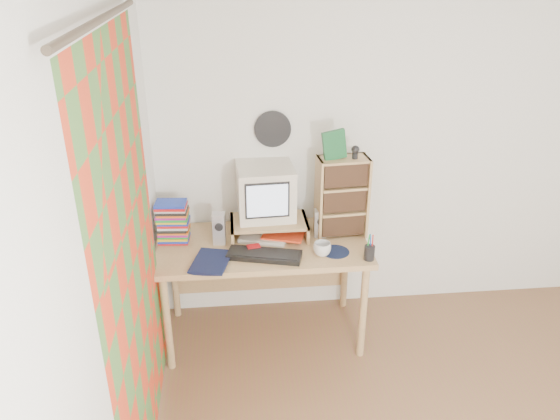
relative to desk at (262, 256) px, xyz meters
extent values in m
plane|color=white|center=(1.03, 0.31, 0.63)|extent=(3.50, 0.00, 3.50)
plane|color=white|center=(-0.72, -1.44, 0.63)|extent=(0.00, 3.50, 3.50)
plane|color=red|center=(-0.68, -0.96, 0.53)|extent=(0.00, 2.20, 2.20)
cylinder|color=black|center=(0.10, 0.29, 0.81)|extent=(0.25, 0.02, 0.25)
cube|color=tan|center=(0.00, -0.06, 0.11)|extent=(1.40, 0.70, 0.04)
cube|color=tan|center=(0.00, 0.27, -0.24)|extent=(1.33, 0.02, 0.41)
cylinder|color=tan|center=(-0.64, -0.35, -0.26)|extent=(0.05, 0.05, 0.71)
cylinder|color=tan|center=(0.64, -0.35, -0.26)|extent=(0.05, 0.05, 0.71)
cylinder|color=tan|center=(-0.64, 0.23, -0.26)|extent=(0.05, 0.05, 0.71)
cylinder|color=tan|center=(0.64, 0.23, -0.26)|extent=(0.05, 0.05, 0.71)
cube|color=tan|center=(-0.20, 0.04, 0.19)|extent=(0.02, 0.30, 0.12)
cube|color=tan|center=(0.30, 0.04, 0.19)|extent=(0.02, 0.30, 0.12)
cube|color=tan|center=(0.05, 0.04, 0.24)|extent=(0.52, 0.30, 0.02)
cube|color=beige|center=(0.03, 0.09, 0.43)|extent=(0.39, 0.39, 0.35)
cube|color=#B2B1B6|center=(-0.29, -0.03, 0.24)|extent=(0.09, 0.09, 0.22)
cube|color=#B2B1B6|center=(0.39, 0.01, 0.23)|extent=(0.08, 0.08, 0.19)
cube|color=black|center=(0.00, -0.25, 0.15)|extent=(0.50, 0.27, 0.03)
cube|color=tan|center=(0.54, 0.03, 0.41)|extent=(0.35, 0.20, 0.55)
imported|color=silver|center=(0.37, -0.26, 0.18)|extent=(0.13, 0.13, 0.09)
imported|color=#10173B|center=(-0.45, -0.27, 0.16)|extent=(0.31, 0.26, 0.05)
cylinder|color=black|center=(0.46, -0.23, 0.14)|extent=(0.20, 0.20, 0.00)
cube|color=#A91215|center=(-0.07, -0.17, 0.16)|extent=(0.09, 0.07, 0.04)
cube|color=#195A2F|center=(0.47, 0.01, 0.78)|extent=(0.15, 0.06, 0.19)
camera|label=1|loc=(-0.20, -3.25, 1.91)|focal=35.00mm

